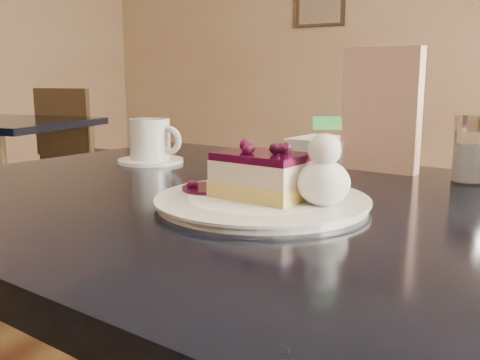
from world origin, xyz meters
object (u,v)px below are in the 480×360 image
at_px(dessert_plate, 262,202).
at_px(bg_table_far_left, 6,231).
at_px(coffee_set, 151,143).
at_px(cheesecake_slice, 262,176).
at_px(main_table, 281,252).

relative_size(dessert_plate, bg_table_far_left, 0.17).
bearing_deg(coffee_set, bg_table_far_left, 148.92).
relative_size(cheesecake_slice, bg_table_far_left, 0.08).
height_order(main_table, bg_table_far_left, main_table).
height_order(main_table, coffee_set, coffee_set).
xyz_separation_m(dessert_plate, cheesecake_slice, (-0.00, -0.00, 0.04)).
xyz_separation_m(dessert_plate, bg_table_far_left, (-2.42, 1.48, -0.76)).
distance_m(dessert_plate, coffee_set, 0.46).
height_order(dessert_plate, coffee_set, coffee_set).
distance_m(cheesecake_slice, bg_table_far_left, 2.95).
distance_m(cheesecake_slice, coffee_set, 0.46).
relative_size(dessert_plate, coffee_set, 2.00).
relative_size(cheesecake_slice, coffee_set, 0.96).
xyz_separation_m(coffee_set, bg_table_far_left, (-2.04, 1.23, -0.79)).
distance_m(main_table, coffee_set, 0.46).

